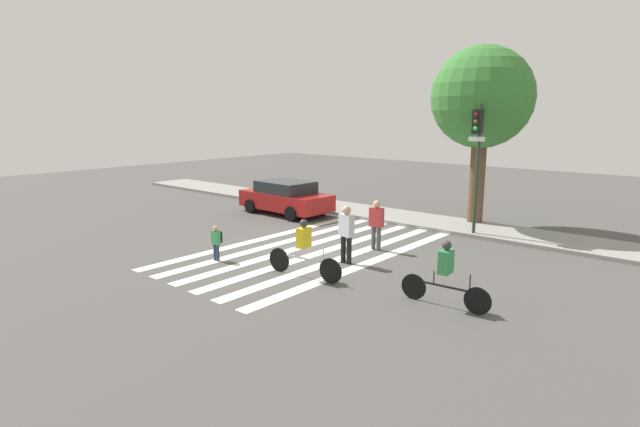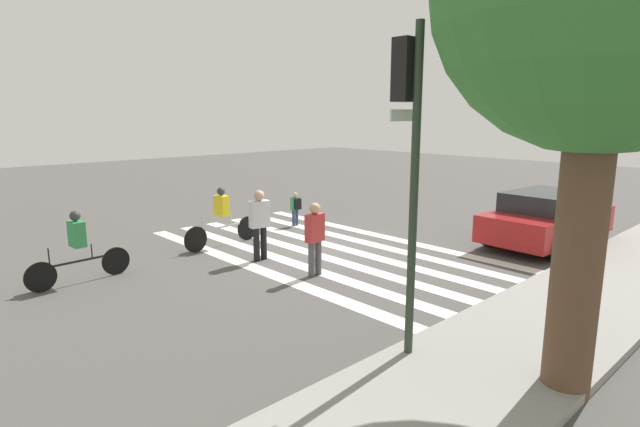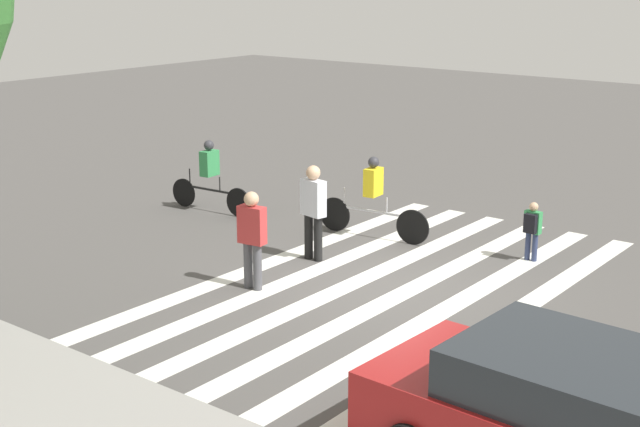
{
  "view_description": "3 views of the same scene",
  "coord_description": "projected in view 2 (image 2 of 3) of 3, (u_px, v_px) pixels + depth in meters",
  "views": [
    {
      "loc": [
        10.66,
        -11.92,
        4.43
      ],
      "look_at": [
        0.53,
        -0.14,
        1.32
      ],
      "focal_mm": 28.0,
      "sensor_mm": 36.0,
      "label": 1
    },
    {
      "loc": [
        8.92,
        9.38,
        3.58
      ],
      "look_at": [
        -0.2,
        -0.37,
        0.92
      ],
      "focal_mm": 28.0,
      "sensor_mm": 36.0,
      "label": 2
    },
    {
      "loc": [
        -7.85,
        11.78,
        5.14
      ],
      "look_at": [
        0.95,
        0.48,
        1.21
      ],
      "focal_mm": 50.0,
      "sensor_mm": 36.0,
      "label": 3
    }
  ],
  "objects": [
    {
      "name": "pedestrian_adult_blue_shirt",
      "position": [
        296.0,
        206.0,
        16.18
      ],
      "size": [
        0.31,
        0.26,
        1.1
      ],
      "rotation": [
        0.0,
        0.0,
        3.07
      ],
      "color": "navy",
      "rests_on": "ground_plane"
    },
    {
      "name": "cyclist_mid_street",
      "position": [
        78.0,
        244.0,
        10.61
      ],
      "size": [
        2.21,
        0.41,
        1.59
      ],
      "rotation": [
        0.0,
        0.0,
        0.07
      ],
      "color": "black",
      "rests_on": "ground_plane"
    },
    {
      "name": "cyclist_far_lane",
      "position": [
        222.0,
        215.0,
        13.65
      ],
      "size": [
        2.45,
        0.42,
        1.64
      ],
      "rotation": [
        0.0,
        0.0,
        0.09
      ],
      "color": "black",
      "rests_on": "ground_plane"
    },
    {
      "name": "crosswalk_stripes",
      "position": [
        324.0,
        250.0,
        13.39
      ],
      "size": [
        5.03,
        10.0,
        0.01
      ],
      "color": "silver",
      "rests_on": "ground_plane"
    },
    {
      "name": "car_parked_far_curb",
      "position": [
        547.0,
        218.0,
        13.79
      ],
      "size": [
        4.38,
        2.22,
        1.49
      ],
      "rotation": [
        0.0,
        0.0,
        -0.04
      ],
      "color": "maroon",
      "rests_on": "ground_plane"
    },
    {
      "name": "pedestrian_adult_yellow_jacket",
      "position": [
        315.0,
        235.0,
        11.09
      ],
      "size": [
        0.48,
        0.26,
        1.67
      ],
      "rotation": [
        0.0,
        0.0,
        3.27
      ],
      "color": "#4C4C51",
      "rests_on": "ground_plane"
    },
    {
      "name": "traffic_light",
      "position": [
        409.0,
        131.0,
        6.82
      ],
      "size": [
        0.6,
        0.5,
        4.79
      ],
      "color": "#283828",
      "rests_on": "ground_plane"
    },
    {
      "name": "sidewalk_curb",
      "position": [
        565.0,
        314.0,
        8.9
      ],
      "size": [
        36.0,
        2.5,
        0.14
      ],
      "color": "gray",
      "rests_on": "ground_plane"
    },
    {
      "name": "ground_plane",
      "position": [
        324.0,
        250.0,
        13.39
      ],
      "size": [
        60.0,
        60.0,
        0.0
      ],
      "primitive_type": "plane",
      "color": "#4C4947"
    },
    {
      "name": "pedestrian_child_with_backpack",
      "position": [
        260.0,
        221.0,
        12.28
      ],
      "size": [
        0.52,
        0.31,
        1.76
      ],
      "rotation": [
        0.0,
        0.0,
        2.94
      ],
      "color": "black",
      "rests_on": "ground_plane"
    }
  ]
}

